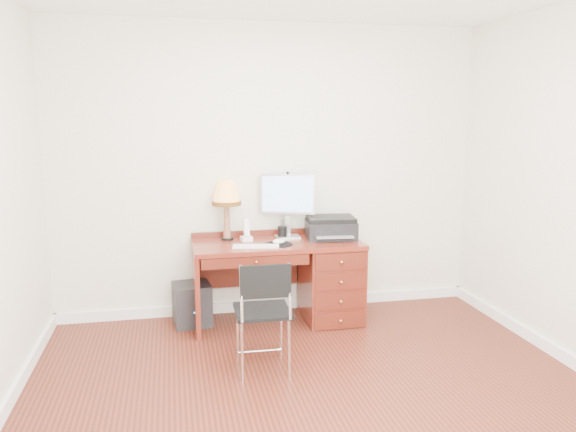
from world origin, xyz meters
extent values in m
plane|color=#3F170E|center=(0.00, 0.00, 0.00)|extent=(4.00, 4.00, 0.00)
plane|color=silver|center=(0.00, 1.75, 1.35)|extent=(4.00, 0.00, 4.00)
cube|color=white|center=(0.00, 1.74, 0.05)|extent=(4.00, 0.03, 0.10)
cube|color=white|center=(1.99, 0.00, 0.05)|extent=(0.03, 3.50, 0.10)
cube|color=maroon|center=(0.00, 1.40, 0.73)|extent=(1.50, 0.65, 0.04)
cube|color=maroon|center=(0.50, 1.40, 0.35)|extent=(0.50, 0.61, 0.71)
cube|color=maroon|center=(-0.73, 1.40, 0.35)|extent=(0.04, 0.61, 0.71)
cube|color=#571B11|center=(-0.24, 1.69, 0.46)|extent=(0.96, 0.03, 0.39)
cube|color=#571B11|center=(-0.24, 1.09, 0.66)|extent=(0.91, 0.03, 0.09)
sphere|color=#BF8C3F|center=(0.50, 1.06, 0.35)|extent=(0.03, 0.03, 0.03)
cube|color=silver|center=(0.13, 1.57, 0.76)|extent=(0.27, 0.23, 0.02)
cube|color=silver|center=(0.13, 1.62, 0.86)|extent=(0.06, 0.05, 0.18)
cube|color=silver|center=(0.13, 1.60, 1.15)|extent=(0.49, 0.21, 0.37)
cube|color=#4C8CF2|center=(0.13, 1.57, 1.15)|extent=(0.44, 0.16, 0.33)
cube|color=white|center=(-0.22, 1.24, 0.76)|extent=(0.41, 0.18, 0.02)
cylinder|color=black|center=(-0.01, 1.29, 0.75)|extent=(0.24, 0.24, 0.01)
ellipsoid|color=white|center=(-0.01, 1.29, 0.78)|extent=(0.11, 0.07, 0.04)
cube|color=black|center=(0.52, 1.47, 0.83)|extent=(0.48, 0.39, 0.16)
cube|color=black|center=(0.52, 1.47, 0.93)|extent=(0.46, 0.37, 0.04)
cylinder|color=black|center=(-0.43, 1.58, 0.76)|extent=(0.11, 0.11, 0.02)
cone|color=brown|center=(-0.43, 1.58, 0.93)|extent=(0.07, 0.07, 0.32)
cone|color=#FBA54F|center=(-0.43, 1.58, 1.19)|extent=(0.26, 0.26, 0.20)
cylinder|color=#593814|center=(-0.43, 1.58, 1.09)|extent=(0.26, 0.26, 0.04)
cube|color=white|center=(-0.27, 1.49, 0.77)|extent=(0.11, 0.11, 0.04)
cube|color=white|center=(-0.27, 1.49, 0.87)|extent=(0.06, 0.07, 0.16)
cylinder|color=black|center=(0.08, 1.56, 0.80)|extent=(0.08, 0.08, 0.11)
cube|color=black|center=(-0.29, 0.48, 0.45)|extent=(0.41, 0.41, 0.02)
cube|color=black|center=(-0.29, 0.29, 0.73)|extent=(0.36, 0.03, 0.24)
cylinder|color=silver|center=(-0.46, 0.65, 0.22)|extent=(0.02, 0.02, 0.45)
cylinder|color=silver|center=(-0.12, 0.65, 0.22)|extent=(0.02, 0.02, 0.45)
cylinder|color=silver|center=(-0.46, 0.31, 0.22)|extent=(0.02, 0.02, 0.45)
cylinder|color=silver|center=(-0.12, 0.31, 0.22)|extent=(0.02, 0.02, 0.45)
cylinder|color=silver|center=(-0.46, 0.29, 0.65)|extent=(0.02, 0.02, 0.40)
cylinder|color=silver|center=(-0.12, 0.29, 0.65)|extent=(0.02, 0.02, 0.40)
cube|color=black|center=(-0.77, 1.50, 0.19)|extent=(0.36, 0.36, 0.37)
camera|label=1|loc=(-0.91, -3.42, 1.87)|focal=35.00mm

